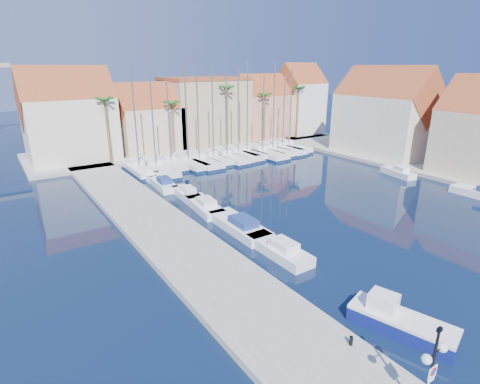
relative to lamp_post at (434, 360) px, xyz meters
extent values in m
plane|color=black|center=(7.64, 7.20, -3.32)|extent=(260.00, 260.00, 0.00)
cube|color=gray|center=(-1.36, 20.70, -3.07)|extent=(6.00, 77.00, 0.50)
cube|color=gray|center=(17.64, 55.20, -3.07)|extent=(54.00, 16.00, 0.50)
cube|color=gray|center=(39.64, 22.20, -3.07)|extent=(12.00, 60.00, 0.50)
cylinder|color=black|center=(0.00, 0.01, -0.67)|extent=(0.11, 0.11, 4.30)
cylinder|color=black|center=(-0.27, 0.01, 0.29)|extent=(0.54, 0.05, 0.05)
cylinder|color=black|center=(0.27, 0.01, 0.29)|extent=(0.54, 0.05, 0.05)
sphere|color=white|center=(-0.54, 0.01, 0.29)|extent=(0.39, 0.39, 0.39)
sphere|color=white|center=(0.54, 0.01, 0.29)|extent=(0.39, 0.39, 0.39)
cube|color=black|center=(0.00, 0.01, 1.37)|extent=(0.24, 0.13, 0.17)
cube|color=white|center=(0.00, -0.06, -0.57)|extent=(0.54, 0.03, 0.54)
cylinder|color=red|center=(0.00, -0.09, -0.51)|extent=(0.37, 0.02, 0.37)
cylinder|color=#1933A5|center=(0.00, -0.10, -0.51)|extent=(0.26, 0.01, 0.26)
cube|color=white|center=(0.00, -0.06, -0.94)|extent=(0.43, 0.03, 0.15)
cylinder|color=black|center=(0.82, 4.33, -2.58)|extent=(0.19, 0.19, 0.49)
cube|color=navy|center=(4.36, 3.83, -2.91)|extent=(3.34, 5.83, 0.83)
cube|color=white|center=(4.36, 3.83, -2.40)|extent=(3.34, 5.83, 0.18)
cube|color=white|center=(4.05, 4.90, -1.89)|extent=(1.57, 1.76, 1.01)
cube|color=white|center=(4.50, 14.51, -2.92)|extent=(2.01, 6.15, 0.80)
cube|color=white|center=(4.51, 13.90, -2.22)|extent=(1.39, 2.16, 0.60)
cube|color=white|center=(4.52, 20.01, -2.92)|extent=(2.47, 7.38, 0.80)
cube|color=navy|center=(4.50, 19.28, -2.22)|extent=(1.69, 2.60, 0.60)
cube|color=white|center=(4.30, 26.06, -2.92)|extent=(2.63, 6.44, 0.80)
cube|color=white|center=(4.24, 25.43, -2.22)|extent=(1.62, 2.33, 0.60)
cube|color=white|center=(4.49, 30.37, -2.92)|extent=(2.04, 5.38, 0.80)
cube|color=white|center=(4.46, 29.84, -2.22)|extent=(1.30, 1.92, 0.60)
cube|color=white|center=(3.77, 35.28, -2.92)|extent=(2.33, 5.96, 0.80)
cube|color=navy|center=(3.73, 34.70, -2.22)|extent=(1.47, 2.14, 0.60)
cube|color=white|center=(3.87, 41.08, -2.92)|extent=(2.40, 6.55, 0.80)
cube|color=white|center=(3.90, 40.43, -2.22)|extent=(1.56, 2.33, 0.60)
cube|color=white|center=(31.64, 22.59, -2.92)|extent=(2.49, 5.11, 0.80)
cube|color=white|center=(31.55, 22.11, -2.22)|extent=(1.41, 1.90, 0.60)
cube|color=white|center=(3.70, 43.63, -2.82)|extent=(2.69, 9.66, 1.00)
cube|color=#0E2146|center=(3.70, 43.63, -3.14)|extent=(2.75, 9.72, 0.28)
cube|color=white|center=(3.72, 44.59, -2.02)|extent=(1.81, 2.92, 0.60)
cylinder|color=slate|center=(3.69, 43.14, 4.24)|extent=(0.20, 0.20, 13.12)
cube|color=white|center=(5.80, 42.91, -2.82)|extent=(3.62, 12.01, 1.00)
cube|color=#0E2146|center=(5.80, 42.91, -3.14)|extent=(3.69, 12.07, 0.28)
cube|color=white|center=(5.85, 44.09, -2.02)|extent=(2.32, 3.66, 0.60)
cylinder|color=slate|center=(5.77, 42.31, 3.58)|extent=(0.20, 0.20, 11.80)
cube|color=white|center=(8.40, 43.56, -2.82)|extent=(2.23, 8.07, 1.00)
cube|color=#0E2146|center=(8.40, 43.56, -3.14)|extent=(2.29, 8.13, 0.28)
cube|color=white|center=(8.41, 44.36, -2.02)|extent=(1.50, 2.44, 0.60)
cylinder|color=slate|center=(8.39, 43.16, 4.16)|extent=(0.20, 0.20, 12.96)
cube|color=white|center=(10.69, 42.89, -2.82)|extent=(3.14, 9.73, 1.00)
cube|color=#0E2146|center=(10.69, 42.89, -3.14)|extent=(3.21, 9.79, 0.28)
cube|color=white|center=(10.63, 43.84, -2.02)|extent=(1.94, 2.99, 0.60)
cylinder|color=slate|center=(10.73, 42.41, 4.60)|extent=(0.20, 0.20, 13.85)
cube|color=white|center=(12.63, 43.19, -2.82)|extent=(2.99, 11.10, 1.00)
cube|color=#0E2146|center=(12.63, 43.19, -3.14)|extent=(3.05, 11.16, 0.28)
cube|color=white|center=(12.62, 44.30, -2.02)|extent=(2.05, 3.34, 0.60)
cylinder|color=slate|center=(12.64, 42.64, 3.82)|extent=(0.20, 0.20, 12.28)
cube|color=white|center=(15.10, 43.10, -2.82)|extent=(2.46, 8.92, 1.00)
cube|color=#0E2146|center=(15.10, 43.10, -3.14)|extent=(2.52, 8.98, 0.28)
cube|color=white|center=(15.11, 43.99, -2.02)|extent=(1.66, 2.69, 0.60)
cylinder|color=slate|center=(15.09, 42.66, 4.27)|extent=(0.20, 0.20, 13.19)
cube|color=white|center=(17.25, 42.86, -2.82)|extent=(3.34, 10.28, 1.00)
cube|color=#0E2146|center=(17.25, 42.86, -3.14)|extent=(3.40, 10.35, 0.28)
cube|color=white|center=(17.18, 43.87, -2.02)|extent=(2.05, 3.16, 0.60)
cylinder|color=slate|center=(17.28, 42.35, 3.77)|extent=(0.20, 0.20, 12.18)
cube|color=white|center=(19.67, 43.41, -2.82)|extent=(3.64, 10.79, 1.00)
cube|color=#0E2146|center=(19.67, 43.41, -3.14)|extent=(3.71, 10.85, 0.28)
cube|color=white|center=(19.58, 44.46, -2.02)|extent=(2.19, 3.33, 0.60)
cylinder|color=slate|center=(19.72, 42.88, 4.08)|extent=(0.20, 0.20, 12.81)
cube|color=white|center=(21.65, 43.69, -2.82)|extent=(2.95, 9.77, 1.00)
cube|color=#0E2146|center=(21.65, 43.69, -3.14)|extent=(3.01, 9.84, 0.28)
cube|color=white|center=(21.69, 44.66, -2.02)|extent=(1.89, 2.98, 0.60)
cylinder|color=slate|center=(21.63, 43.21, 4.57)|extent=(0.20, 0.20, 13.78)
cube|color=white|center=(23.68, 42.35, -2.82)|extent=(3.24, 11.35, 1.00)
cube|color=#0E2146|center=(23.68, 42.35, -3.14)|extent=(3.31, 11.41, 0.28)
cube|color=white|center=(23.64, 43.47, -2.02)|extent=(2.14, 3.44, 0.60)
cylinder|color=slate|center=(23.69, 41.78, 3.31)|extent=(0.20, 0.20, 11.27)
cube|color=white|center=(26.19, 42.79, -2.82)|extent=(2.73, 10.14, 1.00)
cube|color=#0E2146|center=(26.19, 42.79, -3.14)|extent=(2.79, 10.20, 0.28)
cube|color=white|center=(26.20, 43.80, -2.02)|extent=(1.87, 3.05, 0.60)
cylinder|color=slate|center=(26.18, 42.28, 4.36)|extent=(0.20, 0.20, 13.37)
cube|color=white|center=(28.26, 42.81, -2.82)|extent=(3.56, 10.53, 1.00)
cube|color=#0E2146|center=(28.26, 42.81, -3.14)|extent=(3.62, 10.60, 0.28)
cube|color=white|center=(28.17, 43.85, -2.02)|extent=(2.14, 3.25, 0.60)
cylinder|color=slate|center=(28.30, 42.30, 3.41)|extent=(0.20, 0.20, 11.47)
cube|color=white|center=(30.35, 43.46, -2.82)|extent=(3.05, 10.52, 1.00)
cube|color=#0E2146|center=(30.35, 43.46, -3.14)|extent=(3.11, 10.58, 0.28)
cube|color=white|center=(30.39, 44.51, -2.02)|extent=(2.00, 3.19, 0.60)
cylinder|color=slate|center=(30.33, 42.94, 3.88)|extent=(0.20, 0.20, 12.40)
cube|color=beige|center=(-2.36, 54.20, 1.68)|extent=(12.00, 9.00, 9.00)
cube|color=maroon|center=(-2.36, 54.20, 6.18)|extent=(12.30, 9.00, 9.00)
cube|color=tan|center=(9.64, 54.20, 0.68)|extent=(10.00, 8.00, 7.00)
cube|color=maroon|center=(9.64, 54.20, 4.18)|extent=(10.30, 8.00, 8.00)
cube|color=tan|center=(20.64, 55.20, 2.68)|extent=(14.00, 10.00, 11.00)
cube|color=maroon|center=(20.64, 55.20, 8.43)|extent=(14.20, 10.20, 0.50)
cube|color=tan|center=(32.64, 54.20, 1.18)|extent=(10.00, 8.00, 8.00)
cube|color=maroon|center=(32.64, 54.20, 5.18)|extent=(10.30, 8.00, 8.00)
cube|color=silver|center=(41.64, 53.20, 2.18)|extent=(8.00, 8.00, 10.00)
cube|color=maroon|center=(41.64, 53.20, 7.18)|extent=(8.30, 8.00, 8.00)
cube|color=beige|center=(39.64, 31.20, 1.68)|extent=(9.00, 14.00, 9.00)
cube|color=maroon|center=(39.64, 31.20, 6.18)|extent=(9.00, 14.30, 9.00)
cylinder|color=brown|center=(1.64, 49.20, 1.68)|extent=(0.36, 0.36, 9.00)
sphere|color=#1A5518|center=(1.64, 49.20, 6.03)|extent=(2.60, 2.60, 2.60)
cylinder|color=brown|center=(11.64, 49.20, 1.18)|extent=(0.36, 0.36, 8.00)
sphere|color=#1A5518|center=(11.64, 49.20, 5.03)|extent=(2.60, 2.60, 2.60)
cylinder|color=brown|center=(21.64, 49.20, 2.18)|extent=(0.36, 0.36, 10.00)
sphere|color=#1A5518|center=(21.64, 49.20, 7.03)|extent=(2.60, 2.60, 2.60)
cylinder|color=brown|center=(29.64, 49.20, 1.43)|extent=(0.36, 0.36, 8.50)
sphere|color=#1A5518|center=(29.64, 49.20, 5.53)|extent=(2.60, 2.60, 2.60)
cylinder|color=brown|center=(37.64, 49.20, 1.93)|extent=(0.36, 0.36, 9.50)
sphere|color=#1A5518|center=(37.64, 49.20, 6.53)|extent=(2.60, 2.60, 2.60)
camera|label=1|loc=(-12.45, -5.33, 10.57)|focal=28.00mm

